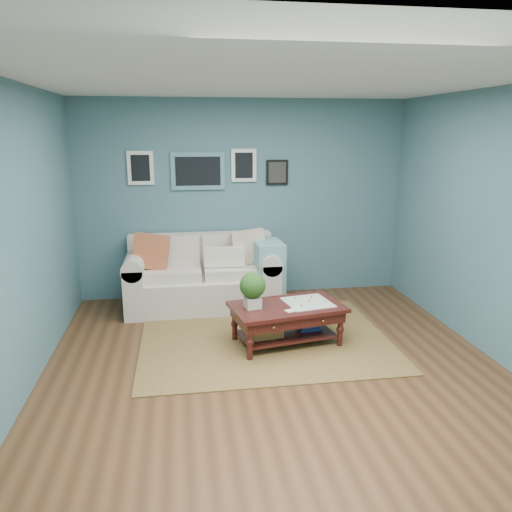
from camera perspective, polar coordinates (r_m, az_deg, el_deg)
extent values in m
plane|color=brown|center=(4.95, 2.41, -13.22)|extent=(5.00, 5.00, 0.00)
plane|color=white|center=(4.42, 2.80, 19.63)|extent=(5.00, 5.00, 0.00)
cube|color=slate|center=(6.93, -1.47, 6.45)|extent=(4.50, 0.02, 2.70)
cube|color=slate|center=(2.21, 15.56, -11.12)|extent=(4.50, 0.02, 2.70)
cube|color=slate|center=(4.62, -25.93, 1.15)|extent=(0.02, 5.00, 2.70)
cube|color=slate|center=(5.40, 26.73, 2.75)|extent=(0.02, 5.00, 2.70)
cube|color=slate|center=(6.81, -6.65, 9.62)|extent=(0.72, 0.03, 0.50)
cube|color=black|center=(6.80, -6.64, 9.61)|extent=(0.60, 0.01, 0.38)
cube|color=white|center=(6.82, -13.06, 9.78)|extent=(0.34, 0.03, 0.44)
cube|color=white|center=(6.86, -1.40, 10.32)|extent=(0.34, 0.03, 0.44)
cube|color=black|center=(6.94, 2.42, 9.53)|extent=(0.30, 0.03, 0.34)
cube|color=brown|center=(5.68, 0.94, -9.42)|extent=(2.73, 2.18, 0.01)
cube|color=beige|center=(6.64, -6.11, -4.03)|extent=(1.46, 0.91, 0.43)
cube|color=beige|center=(6.85, -6.35, 0.57)|extent=(1.91, 0.23, 0.49)
cube|color=beige|center=(6.63, -13.54, -3.44)|extent=(0.25, 0.91, 0.64)
cube|color=beige|center=(6.69, 1.20, -2.87)|extent=(0.25, 0.91, 0.64)
cylinder|color=beige|center=(6.54, -13.70, -0.77)|extent=(0.27, 0.91, 0.27)
cylinder|color=beige|center=(6.61, 1.22, -0.22)|extent=(0.27, 0.91, 0.27)
cube|color=beige|center=(6.49, -9.60, -1.95)|extent=(0.74, 0.58, 0.13)
cube|color=beige|center=(6.52, -2.71, -1.69)|extent=(0.74, 0.58, 0.13)
cube|color=beige|center=(6.71, -9.66, 0.80)|extent=(0.74, 0.12, 0.37)
cube|color=beige|center=(6.74, -3.00, 1.04)|extent=(0.74, 0.12, 0.37)
cube|color=#DB5031|center=(6.44, -11.90, 0.51)|extent=(0.50, 0.18, 0.49)
cube|color=beige|center=(6.55, -0.85, 1.06)|extent=(0.49, 0.19, 0.48)
cube|color=beige|center=(6.42, -3.61, -0.10)|extent=(0.51, 0.12, 0.25)
cube|color=#83B9BC|center=(6.53, 1.40, -1.88)|extent=(0.35, 0.57, 0.82)
cube|color=black|center=(5.43, 3.56, -5.82)|extent=(1.29, 0.89, 0.04)
cube|color=black|center=(5.46, 3.55, -6.60)|extent=(1.20, 0.80, 0.12)
cube|color=black|center=(5.54, 3.51, -8.87)|extent=(1.08, 0.69, 0.02)
sphere|color=gold|center=(5.09, 2.03, -8.17)|extent=(0.03, 0.03, 0.03)
sphere|color=gold|center=(5.30, 7.67, -7.36)|extent=(0.03, 0.03, 0.03)
cylinder|color=black|center=(5.11, -0.71, -9.79)|extent=(0.06, 0.06, 0.41)
cylinder|color=black|center=(5.50, 9.61, -8.23)|extent=(0.06, 0.06, 0.41)
cylinder|color=black|center=(5.58, -2.46, -7.68)|extent=(0.06, 0.06, 0.41)
cylinder|color=black|center=(5.94, 7.14, -6.42)|extent=(0.06, 0.06, 0.41)
cube|color=silver|center=(5.32, -0.39, -5.32)|extent=(0.18, 0.18, 0.12)
sphere|color=#29511A|center=(5.26, -0.39, -3.39)|extent=(0.28, 0.28, 0.28)
cube|color=white|center=(5.52, 5.94, -5.28)|extent=(0.55, 0.55, 0.01)
cube|color=#A07243|center=(5.42, 1.09, -8.14)|extent=(0.37, 0.29, 0.20)
cube|color=navy|center=(5.64, 6.06, -7.77)|extent=(0.27, 0.22, 0.11)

